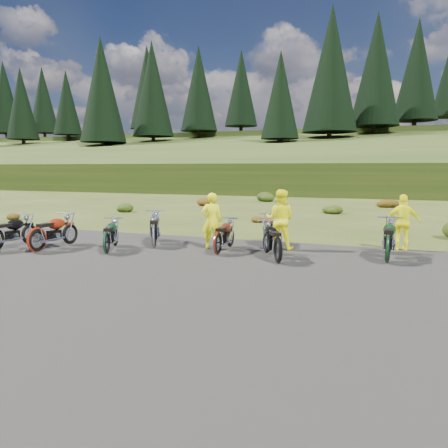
% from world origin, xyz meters
% --- Properties ---
extents(ground, '(300.00, 300.00, 0.00)m').
position_xyz_m(ground, '(0.00, 0.00, 0.00)').
color(ground, '#2E3F15').
rests_on(ground, ground).
extents(gravel_pad, '(20.00, 12.00, 0.04)m').
position_xyz_m(gravel_pad, '(0.00, -2.00, 0.00)').
color(gravel_pad, black).
rests_on(gravel_pad, ground).
extents(hill_slope, '(300.00, 45.97, 9.37)m').
position_xyz_m(hill_slope, '(0.00, 50.00, 0.00)').
color(hill_slope, '#2B3F15').
rests_on(hill_slope, ground).
extents(hill_plateau, '(300.00, 90.00, 9.17)m').
position_xyz_m(hill_plateau, '(0.00, 110.00, 0.00)').
color(hill_plateau, '#2B3F15').
rests_on(hill_plateau, ground).
extents(conifer_9, '(7.48, 7.48, 19.00)m').
position_xyz_m(conifer_9, '(-81.00, 71.00, 19.26)').
color(conifer_9, black).
rests_on(conifer_9, ground).
extents(conifer_10, '(7.04, 7.04, 18.00)m').
position_xyz_m(conifer_10, '(-75.00, 77.00, 19.16)').
color(conifer_10, black).
rests_on(conifer_10, ground).
extents(conifer_12, '(6.16, 6.16, 16.00)m').
position_xyz_m(conifer_12, '(-63.00, 58.00, 15.17)').
color(conifer_12, black).
rests_on(conifer_12, ground).
extents(conifer_13, '(5.72, 5.72, 15.00)m').
position_xyz_m(conifer_13, '(-57.00, 64.00, 15.86)').
color(conifer_13, black).
rests_on(conifer_13, ground).
extents(conifer_14, '(5.28, 5.28, 14.00)m').
position_xyz_m(conifer_14, '(-51.00, 70.00, 16.55)').
color(conifer_14, black).
rests_on(conifer_14, ground).
extents(conifer_15, '(7.92, 7.92, 20.00)m').
position_xyz_m(conifer_15, '(-45.00, 76.00, 20.16)').
color(conifer_15, black).
rests_on(conifer_15, ground).
extents(conifer_16, '(7.48, 7.48, 19.00)m').
position_xyz_m(conifer_16, '(-39.00, 51.00, 15.28)').
color(conifer_16, black).
rests_on(conifer_16, ground).
extents(conifer_17, '(7.04, 7.04, 18.00)m').
position_xyz_m(conifer_17, '(-33.00, 57.00, 15.97)').
color(conifer_17, black).
rests_on(conifer_17, ground).
extents(conifer_18, '(6.60, 6.60, 17.00)m').
position_xyz_m(conifer_18, '(-27.00, 63.00, 16.66)').
color(conifer_18, black).
rests_on(conifer_18, ground).
extents(conifer_19, '(6.16, 6.16, 16.00)m').
position_xyz_m(conifer_19, '(-21.00, 69.00, 17.36)').
color(conifer_19, black).
rests_on(conifer_19, ground).
extents(conifer_20, '(5.72, 5.72, 15.00)m').
position_xyz_m(conifer_20, '(-15.00, 75.00, 17.65)').
color(conifer_20, black).
rests_on(conifer_20, ground).
extents(conifer_21, '(5.28, 5.28, 14.00)m').
position_xyz_m(conifer_21, '(-9.00, 50.00, 12.56)').
color(conifer_21, black).
rests_on(conifer_21, ground).
extents(conifer_22, '(7.92, 7.92, 20.00)m').
position_xyz_m(conifer_22, '(-3.00, 56.00, 16.77)').
color(conifer_22, black).
rests_on(conifer_22, ground).
extents(conifer_23, '(7.48, 7.48, 19.00)m').
position_xyz_m(conifer_23, '(3.00, 62.00, 17.47)').
color(conifer_23, black).
rests_on(conifer_23, ground).
extents(conifer_24, '(7.04, 7.04, 18.00)m').
position_xyz_m(conifer_24, '(9.00, 68.00, 18.16)').
color(conifer_24, black).
rests_on(conifer_24, ground).
extents(shrub_0, '(0.77, 0.77, 0.45)m').
position_xyz_m(shrub_0, '(-12.00, 6.00, 0.23)').
color(shrub_0, '#5A2A0B').
rests_on(shrub_0, ground).
extents(shrub_1, '(1.03, 1.03, 0.61)m').
position_xyz_m(shrub_1, '(-9.10, 11.30, 0.31)').
color(shrub_1, '#26380E').
rests_on(shrub_1, ground).
extents(shrub_2, '(1.30, 1.30, 0.77)m').
position_xyz_m(shrub_2, '(-6.20, 16.60, 0.38)').
color(shrub_2, '#5A2A0B').
rests_on(shrub_2, ground).
extents(shrub_3, '(1.56, 1.56, 0.92)m').
position_xyz_m(shrub_3, '(-3.30, 21.90, 0.46)').
color(shrub_3, '#26380E').
rests_on(shrub_3, ground).
extents(shrub_4, '(0.77, 0.77, 0.45)m').
position_xyz_m(shrub_4, '(-0.40, 9.20, 0.23)').
color(shrub_4, '#5A2A0B').
rests_on(shrub_4, ground).
extents(shrub_5, '(1.03, 1.03, 0.61)m').
position_xyz_m(shrub_5, '(2.50, 14.50, 0.31)').
color(shrub_5, '#26380E').
rests_on(shrub_5, ground).
extents(shrub_6, '(1.30, 1.30, 0.77)m').
position_xyz_m(shrub_6, '(5.40, 19.80, 0.38)').
color(shrub_6, '#5A2A0B').
rests_on(shrub_6, ground).
extents(motorcycle_1, '(0.79, 2.16, 1.12)m').
position_xyz_m(motorcycle_1, '(-4.47, -0.43, 0.00)').
color(motorcycle_1, '#9B200B').
rests_on(motorcycle_1, ground).
extents(motorcycle_2, '(1.32, 1.99, 0.99)m').
position_xyz_m(motorcycle_2, '(-2.34, 0.08, 0.00)').
color(motorcycle_2, '#0D321A').
rests_on(motorcycle_2, ground).
extents(motorcycle_3, '(1.60, 2.23, 1.12)m').
position_xyz_m(motorcycle_3, '(-1.53, 1.48, 0.00)').
color(motorcycle_3, '#9C9CA1').
rests_on(motorcycle_3, ground).
extents(motorcycle_4, '(0.74, 1.95, 1.01)m').
position_xyz_m(motorcycle_4, '(0.80, 1.14, 0.00)').
color(motorcycle_4, '#561B0E').
rests_on(motorcycle_4, ground).
extents(motorcycle_5, '(1.56, 2.13, 1.07)m').
position_xyz_m(motorcycle_5, '(2.75, 0.60, 0.00)').
color(motorcycle_5, black).
rests_on(motorcycle_5, ground).
extents(motorcycle_6, '(1.18, 2.07, 1.03)m').
position_xyz_m(motorcycle_6, '(1.97, 2.64, 0.00)').
color(motorcycle_6, maroon).
rests_on(motorcycle_6, ground).
extents(motorcycle_7, '(0.81, 2.23, 1.15)m').
position_xyz_m(motorcycle_7, '(5.50, 1.69, 0.00)').
color(motorcycle_7, black).
rests_on(motorcycle_7, ground).
extents(person_middle, '(0.77, 0.66, 1.78)m').
position_xyz_m(person_middle, '(0.27, 1.98, 0.89)').
color(person_middle, '#EDEC0C').
rests_on(person_middle, ground).
extents(person_right_a, '(0.96, 0.77, 1.88)m').
position_xyz_m(person_right_a, '(2.30, 2.67, 0.94)').
color(person_right_a, '#EDEC0C').
rests_on(person_right_a, ground).
extents(person_right_b, '(1.07, 0.57, 1.74)m').
position_xyz_m(person_right_b, '(5.92, 3.85, 0.87)').
color(person_right_b, '#EDEC0C').
rests_on(person_right_b, ground).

